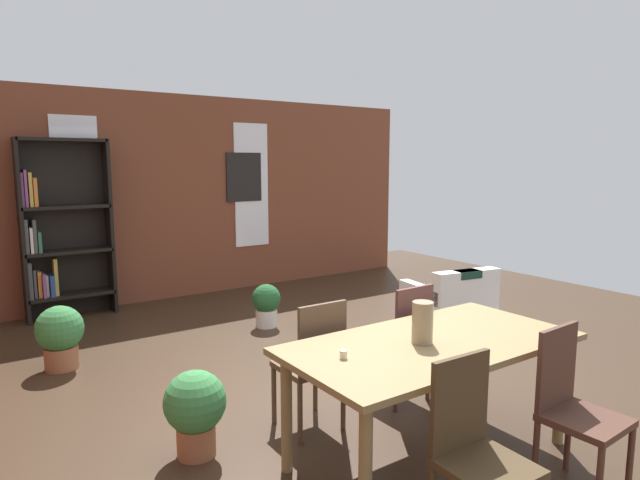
{
  "coord_description": "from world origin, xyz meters",
  "views": [
    {
      "loc": [
        -2.5,
        -3.06,
        1.89
      ],
      "look_at": [
        0.69,
        1.61,
        1.07
      ],
      "focal_mm": 30.11,
      "sensor_mm": 36.0,
      "label": 1
    }
  ],
  "objects_px": {
    "dining_chair_far_right": "(403,339)",
    "dining_table": "(432,353)",
    "bookshelf_tall": "(59,231)",
    "potted_plant_window": "(60,334)",
    "potted_plant_corner": "(195,408)",
    "potted_plant_by_shelf": "(266,303)",
    "vase_on_table": "(422,323)",
    "dining_chair_near_left": "(476,449)",
    "dining_chair_near_right": "(573,405)",
    "armchair_white": "(449,307)",
    "dining_chair_far_left": "(314,361)"
  },
  "relations": [
    {
      "from": "potted_plant_by_shelf",
      "to": "dining_chair_near_left",
      "type": "bearing_deg",
      "value": -103.51
    },
    {
      "from": "dining_chair_far_left",
      "to": "dining_chair_far_right",
      "type": "xyz_separation_m",
      "value": [
        0.85,
        0.0,
        0.0
      ]
    },
    {
      "from": "armchair_white",
      "to": "potted_plant_by_shelf",
      "type": "xyz_separation_m",
      "value": [
        -1.61,
        1.32,
        -0.01
      ]
    },
    {
      "from": "dining_chair_near_left",
      "to": "dining_chair_far_right",
      "type": "xyz_separation_m",
      "value": [
        0.85,
        1.41,
        0.0
      ]
    },
    {
      "from": "dining_chair_far_right",
      "to": "armchair_white",
      "type": "distance_m",
      "value": 1.96
    },
    {
      "from": "dining_chair_near_right",
      "to": "potted_plant_window",
      "type": "bearing_deg",
      "value": 119.95
    },
    {
      "from": "dining_table",
      "to": "dining_chair_near_left",
      "type": "relative_size",
      "value": 1.98
    },
    {
      "from": "potted_plant_corner",
      "to": "potted_plant_window",
      "type": "height_order",
      "value": "potted_plant_window"
    },
    {
      "from": "dining_table",
      "to": "potted_plant_by_shelf",
      "type": "relative_size",
      "value": 3.78
    },
    {
      "from": "vase_on_table",
      "to": "dining_chair_near_left",
      "type": "xyz_separation_m",
      "value": [
        -0.33,
        -0.7,
        -0.4
      ]
    },
    {
      "from": "dining_chair_near_left",
      "to": "potted_plant_corner",
      "type": "height_order",
      "value": "dining_chair_near_left"
    },
    {
      "from": "potted_plant_corner",
      "to": "dining_table",
      "type": "bearing_deg",
      "value": -34.98
    },
    {
      "from": "bookshelf_tall",
      "to": "dining_chair_near_right",
      "type": "bearing_deg",
      "value": -71.8
    },
    {
      "from": "vase_on_table",
      "to": "dining_chair_near_left",
      "type": "relative_size",
      "value": 0.28
    },
    {
      "from": "armchair_white",
      "to": "potted_plant_window",
      "type": "bearing_deg",
      "value": 161.64
    },
    {
      "from": "dining_chair_far_left",
      "to": "potted_plant_corner",
      "type": "distance_m",
      "value": 0.85
    },
    {
      "from": "armchair_white",
      "to": "vase_on_table",
      "type": "bearing_deg",
      "value": -141.57
    },
    {
      "from": "dining_chair_near_right",
      "to": "potted_plant_by_shelf",
      "type": "height_order",
      "value": "dining_chair_near_right"
    },
    {
      "from": "bookshelf_tall",
      "to": "potted_plant_corner",
      "type": "xyz_separation_m",
      "value": [
        0.15,
        -3.93,
        -0.74
      ]
    },
    {
      "from": "dining_table",
      "to": "potted_plant_window",
      "type": "bearing_deg",
      "value": 119.75
    },
    {
      "from": "dining_chair_far_right",
      "to": "dining_table",
      "type": "bearing_deg",
      "value": -121.15
    },
    {
      "from": "dining_chair_near_right",
      "to": "bookshelf_tall",
      "type": "xyz_separation_m",
      "value": [
        -1.81,
        5.5,
        0.55
      ]
    },
    {
      "from": "bookshelf_tall",
      "to": "vase_on_table",
      "type": "bearing_deg",
      "value": -74.84
    },
    {
      "from": "dining_table",
      "to": "bookshelf_tall",
      "type": "height_order",
      "value": "bookshelf_tall"
    },
    {
      "from": "armchair_white",
      "to": "potted_plant_corner",
      "type": "bearing_deg",
      "value": -165.5
    },
    {
      "from": "dining_chair_far_right",
      "to": "vase_on_table",
      "type": "bearing_deg",
      "value": -126.14
    },
    {
      "from": "potted_plant_by_shelf",
      "to": "potted_plant_window",
      "type": "height_order",
      "value": "potted_plant_window"
    },
    {
      "from": "dining_chair_near_right",
      "to": "potted_plant_by_shelf",
      "type": "bearing_deg",
      "value": 89.12
    },
    {
      "from": "dining_chair_near_left",
      "to": "dining_chair_far_right",
      "type": "distance_m",
      "value": 1.64
    },
    {
      "from": "dining_table",
      "to": "dining_chair_far_left",
      "type": "bearing_deg",
      "value": 121.08
    },
    {
      "from": "bookshelf_tall",
      "to": "potted_plant_window",
      "type": "distance_m",
      "value": 1.99
    },
    {
      "from": "vase_on_table",
      "to": "potted_plant_corner",
      "type": "height_order",
      "value": "vase_on_table"
    },
    {
      "from": "dining_chair_far_right",
      "to": "armchair_white",
      "type": "xyz_separation_m",
      "value": [
        1.66,
        1.02,
        -0.23
      ]
    },
    {
      "from": "dining_chair_far_left",
      "to": "dining_chair_near_left",
      "type": "height_order",
      "value": "same"
    },
    {
      "from": "dining_table",
      "to": "dining_chair_near_right",
      "type": "distance_m",
      "value": 0.84
    },
    {
      "from": "bookshelf_tall",
      "to": "armchair_white",
      "type": "xyz_separation_m",
      "value": [
        3.47,
        -3.07,
        -0.79
      ]
    },
    {
      "from": "vase_on_table",
      "to": "potted_plant_corner",
      "type": "distance_m",
      "value": 1.55
    },
    {
      "from": "bookshelf_tall",
      "to": "dining_chair_far_left",
      "type": "bearing_deg",
      "value": -76.74
    },
    {
      "from": "potted_plant_corner",
      "to": "potted_plant_window",
      "type": "relative_size",
      "value": 0.96
    },
    {
      "from": "dining_table",
      "to": "dining_chair_far_left",
      "type": "height_order",
      "value": "dining_chair_far_left"
    },
    {
      "from": "vase_on_table",
      "to": "potted_plant_by_shelf",
      "type": "xyz_separation_m",
      "value": [
        0.57,
        3.04,
        -0.64
      ]
    },
    {
      "from": "dining_chair_far_left",
      "to": "dining_chair_near_right",
      "type": "bearing_deg",
      "value": -59.05
    },
    {
      "from": "potted_plant_by_shelf",
      "to": "potted_plant_window",
      "type": "bearing_deg",
      "value": -178.43
    },
    {
      "from": "dining_chair_far_left",
      "to": "bookshelf_tall",
      "type": "xyz_separation_m",
      "value": [
        -0.96,
        4.09,
        0.55
      ]
    },
    {
      "from": "dining_chair_near_left",
      "to": "dining_table",
      "type": "bearing_deg",
      "value": 59.09
    },
    {
      "from": "dining_chair_far_left",
      "to": "dining_chair_near_left",
      "type": "relative_size",
      "value": 1.0
    },
    {
      "from": "potted_plant_corner",
      "to": "dining_chair_far_left",
      "type": "bearing_deg",
      "value": -11.17
    },
    {
      "from": "dining_table",
      "to": "dining_chair_far_left",
      "type": "relative_size",
      "value": 1.98
    },
    {
      "from": "dining_chair_far_left",
      "to": "potted_plant_window",
      "type": "relative_size",
      "value": 1.61
    },
    {
      "from": "armchair_white",
      "to": "dining_chair_far_left",
      "type": "bearing_deg",
      "value": -157.9
    }
  ]
}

